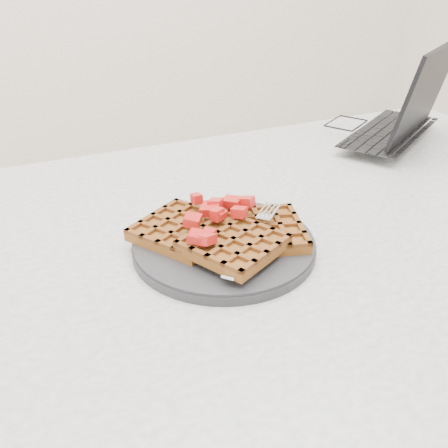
% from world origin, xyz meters
% --- Properties ---
extents(table, '(1.20, 0.80, 0.75)m').
position_xyz_m(table, '(0.00, 0.00, 0.64)').
color(table, '#BCBCBA').
rests_on(table, ground).
extents(plate, '(0.25, 0.25, 0.02)m').
position_xyz_m(plate, '(-0.14, -0.03, 0.76)').
color(plate, black).
rests_on(plate, table).
extents(waffles, '(0.24, 0.22, 0.03)m').
position_xyz_m(waffles, '(-0.14, -0.03, 0.78)').
color(waffles, brown).
rests_on(waffles, plate).
extents(strawberry_pile, '(0.15, 0.15, 0.02)m').
position_xyz_m(strawberry_pile, '(-0.14, -0.03, 0.80)').
color(strawberry_pile, '#930A0A').
rests_on(strawberry_pile, waffles).
extents(fork, '(0.15, 0.14, 0.02)m').
position_xyz_m(fork, '(-0.11, -0.06, 0.77)').
color(fork, silver).
rests_on(fork, plate).
extents(laptop, '(0.35, 0.33, 0.20)m').
position_xyz_m(laptop, '(0.34, 0.24, 0.78)').
color(laptop, black).
rests_on(laptop, table).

